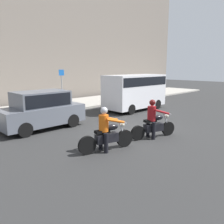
# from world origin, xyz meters

# --- Properties ---
(ground_plane) EXTENTS (80.00, 80.00, 0.00)m
(ground_plane) POSITION_xyz_m (0.00, 0.00, 0.00)
(ground_plane) COLOR #2D2D2D
(sidewalk_slab) EXTENTS (40.00, 4.40, 0.14)m
(sidewalk_slab) POSITION_xyz_m (0.00, 8.00, 0.07)
(sidewalk_slab) COLOR #A8A399
(sidewalk_slab) RESTS_ON ground_plane
(building_facade) EXTENTS (40.00, 1.40, 12.08)m
(building_facade) POSITION_xyz_m (0.00, 11.40, 6.04)
(building_facade) COLOR slate
(building_facade) RESTS_ON ground_plane
(motorcycle_with_rider_crimson) EXTENTS (2.06, 0.93, 1.62)m
(motorcycle_with_rider_crimson) POSITION_xyz_m (-0.05, -1.39, 0.66)
(motorcycle_with_rider_crimson) COLOR black
(motorcycle_with_rider_crimson) RESTS_ON ground_plane
(motorcycle_with_rider_orange_stripe) EXTENTS (2.12, 0.83, 1.57)m
(motorcycle_with_rider_orange_stripe) POSITION_xyz_m (-2.47, -1.11, 0.64)
(motorcycle_with_rider_orange_stripe) COLOR black
(motorcycle_with_rider_orange_stripe) RESTS_ON ground_plane
(parked_van_white) EXTENTS (4.60, 1.96, 2.38)m
(parked_van_white) POSITION_xyz_m (4.36, 3.26, 1.38)
(parked_van_white) COLOR silver
(parked_van_white) RESTS_ON ground_plane
(parked_hatchback_slate_gray) EXTENTS (3.90, 1.76, 1.80)m
(parked_hatchback_slate_gray) POSITION_xyz_m (-2.61, 3.21, 0.93)
(parked_hatchback_slate_gray) COLOR slate
(parked_hatchback_slate_gray) RESTS_ON ground_plane
(street_sign_post) EXTENTS (0.44, 0.08, 2.60)m
(street_sign_post) POSITION_xyz_m (1.92, 8.50, 1.71)
(street_sign_post) COLOR gray
(street_sign_post) RESTS_ON sidewalk_slab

